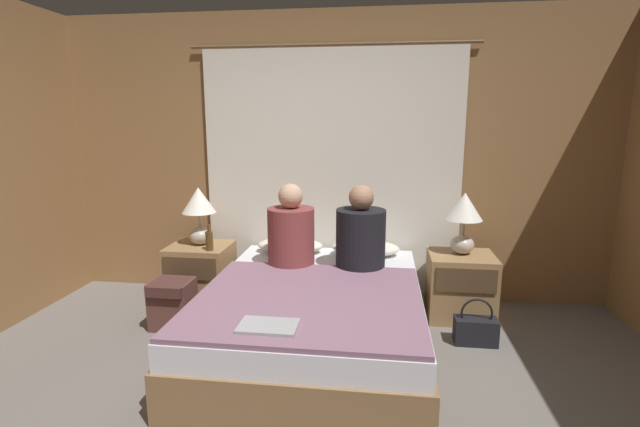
{
  "coord_description": "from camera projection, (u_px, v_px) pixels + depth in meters",
  "views": [
    {
      "loc": [
        0.43,
        -2.02,
        1.59
      ],
      "look_at": [
        0.0,
        1.27,
        0.91
      ],
      "focal_mm": 26.0,
      "sensor_mm": 36.0,
      "label": 1
    }
  ],
  "objects": [
    {
      "name": "lamp_right",
      "position": [
        464.0,
        215.0,
        3.67
      ],
      "size": [
        0.29,
        0.29,
        0.5
      ],
      "color": "#B2A899",
      "rests_on": "nightstand_right"
    },
    {
      "name": "pillow_left",
      "position": [
        290.0,
        246.0,
        3.99
      ],
      "size": [
        0.57,
        0.32,
        0.12
      ],
      "color": "silver",
      "rests_on": "bed"
    },
    {
      "name": "laptop_on_bed",
      "position": [
        268.0,
        326.0,
        2.48
      ],
      "size": [
        0.32,
        0.21,
        0.02
      ],
      "color": "#9EA0A5",
      "rests_on": "blanket_on_bed"
    },
    {
      "name": "nightstand_left",
      "position": [
        201.0,
        274.0,
        4.04
      ],
      "size": [
        0.52,
        0.47,
        0.53
      ],
      "color": "#937047",
      "rests_on": "ground_plane"
    },
    {
      "name": "bed",
      "position": [
        315.0,
        317.0,
        3.25
      ],
      "size": [
        1.48,
        1.97,
        0.46
      ],
      "color": "olive",
      "rests_on": "ground_plane"
    },
    {
      "name": "person_right_in_bed",
      "position": [
        361.0,
        236.0,
        3.51
      ],
      "size": [
        0.38,
        0.38,
        0.65
      ],
      "color": "black",
      "rests_on": "bed"
    },
    {
      "name": "curtain_panel",
      "position": [
        331.0,
        176.0,
        4.08
      ],
      "size": [
        2.45,
        0.03,
        2.22
      ],
      "color": "silver",
      "rests_on": "ground_plane"
    },
    {
      "name": "beer_bottle_on_left_stand",
      "position": [
        209.0,
        240.0,
        3.81
      ],
      "size": [
        0.06,
        0.06,
        0.22
      ],
      "color": "#513819",
      "rests_on": "nightstand_left"
    },
    {
      "name": "wall_back",
      "position": [
        332.0,
        158.0,
        4.11
      ],
      "size": [
        4.92,
        0.06,
        2.5
      ],
      "color": "olive",
      "rests_on": "ground_plane"
    },
    {
      "name": "nightstand_right",
      "position": [
        460.0,
        286.0,
        3.75
      ],
      "size": [
        0.52,
        0.47,
        0.53
      ],
      "color": "#937047",
      "rests_on": "ground_plane"
    },
    {
      "name": "blanket_on_bed",
      "position": [
        308.0,
        299.0,
        2.92
      ],
      "size": [
        1.42,
        1.33,
        0.03
      ],
      "color": "slate",
      "rests_on": "bed"
    },
    {
      "name": "handbag_on_floor",
      "position": [
        476.0,
        329.0,
        3.33
      ],
      "size": [
        0.3,
        0.15,
        0.34
      ],
      "color": "black",
      "rests_on": "ground_plane"
    },
    {
      "name": "lamp_left",
      "position": [
        199.0,
        208.0,
        3.96
      ],
      "size": [
        0.29,
        0.29,
        0.5
      ],
      "color": "#B2A899",
      "rests_on": "nightstand_left"
    },
    {
      "name": "backpack_on_floor",
      "position": [
        172.0,
        301.0,
        3.57
      ],
      "size": [
        0.31,
        0.29,
        0.38
      ],
      "color": "brown",
      "rests_on": "ground_plane"
    },
    {
      "name": "pillow_right",
      "position": [
        366.0,
        248.0,
        3.91
      ],
      "size": [
        0.57,
        0.32,
        0.12
      ],
      "color": "silver",
      "rests_on": "bed"
    },
    {
      "name": "person_left_in_bed",
      "position": [
        291.0,
        233.0,
        3.58
      ],
      "size": [
        0.36,
        0.36,
        0.65
      ],
      "color": "brown",
      "rests_on": "bed"
    }
  ]
}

